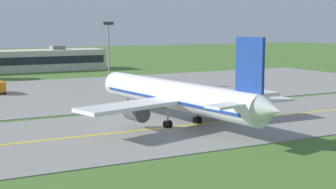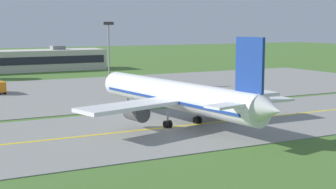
{
  "view_description": "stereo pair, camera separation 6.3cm",
  "coord_description": "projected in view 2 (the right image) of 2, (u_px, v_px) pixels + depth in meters",
  "views": [
    {
      "loc": [
        -31.41,
        -60.85,
        14.19
      ],
      "look_at": [
        2.8,
        4.19,
        4.0
      ],
      "focal_mm": 54.45,
      "sensor_mm": 36.0,
      "label": 1
    },
    {
      "loc": [
        -31.36,
        -60.88,
        14.19
      ],
      "look_at": [
        2.8,
        4.19,
        4.0
      ],
      "focal_mm": 54.45,
      "sensor_mm": 36.0,
      "label": 2
    }
  ],
  "objects": [
    {
      "name": "taxiway_strip",
      "position": [
        164.0,
        128.0,
        69.77
      ],
      "size": [
        240.0,
        28.0,
        0.1
      ],
      "primitive_type": "cube",
      "color": "gray",
      "rests_on": "ground"
    },
    {
      "name": "taxiway_centreline",
      "position": [
        164.0,
        128.0,
        69.76
      ],
      "size": [
        220.0,
        0.6,
        0.01
      ],
      "primitive_type": "cube",
      "color": "yellow",
      "rests_on": "taxiway_strip"
    },
    {
      "name": "ground_plane",
      "position": [
        164.0,
        128.0,
        69.78
      ],
      "size": [
        500.0,
        500.0,
        0.0
      ],
      "primitive_type": "plane",
      "color": "#47702D"
    },
    {
      "name": "terminal_building",
      "position": [
        28.0,
        61.0,
        154.65
      ],
      "size": [
        46.2,
        12.07,
        7.53
      ],
      "color": "beige",
      "rests_on": "ground"
    },
    {
      "name": "airplane_lead",
      "position": [
        177.0,
        96.0,
        72.03
      ],
      "size": [
        32.24,
        39.63,
        12.7
      ],
      "color": "white",
      "rests_on": "ground"
    },
    {
      "name": "apron_light_mast",
      "position": [
        109.0,
        46.0,
        116.11
      ],
      "size": [
        2.4,
        0.5,
        14.7
      ],
      "color": "gray",
      "rests_on": "ground"
    },
    {
      "name": "apron_pad",
      "position": [
        117.0,
        89.0,
        111.21
      ],
      "size": [
        140.0,
        52.0,
        0.1
      ],
      "primitive_type": "cube",
      "color": "gray",
      "rests_on": "ground"
    }
  ]
}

